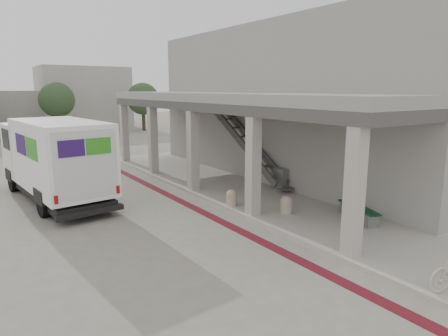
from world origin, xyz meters
TOP-DOWN VIEW (x-y plane):
  - ground at (0.00, 0.00)m, footprint 120.00×120.00m
  - bike_lane_stripe at (1.00, 2.00)m, footprint 0.35×40.00m
  - sidewalk at (4.00, 0.00)m, footprint 4.40×28.00m
  - transit_building at (6.83, 4.50)m, footprint 7.60×17.00m
  - tree_mid at (2.00, 30.00)m, footprint 3.20×3.20m
  - tree_right at (10.00, 29.00)m, footprint 3.20×3.20m
  - fedex_truck at (-2.85, 6.39)m, footprint 2.93×7.40m
  - bench at (4.51, -1.83)m, footprint 0.97×1.87m
  - bollard_near at (3.10, -0.04)m, footprint 0.39×0.39m
  - bollard_far at (2.10, 1.71)m, footprint 0.39×0.39m
  - utility_cabinet at (5.00, 2.38)m, footprint 0.44×0.56m

SIDE VIEW (x-z plane):
  - ground at x=0.00m, z-range 0.00..0.00m
  - bike_lane_stripe at x=1.00m, z-range 0.00..0.01m
  - sidewalk at x=4.00m, z-range 0.00..0.12m
  - bollard_far at x=2.10m, z-range 0.12..0.70m
  - bollard_near at x=3.10m, z-range 0.12..0.71m
  - bench at x=4.51m, z-range 0.21..0.65m
  - utility_cabinet at x=5.00m, z-range 0.12..1.02m
  - fedex_truck at x=-2.85m, z-range 0.10..3.18m
  - tree_mid at x=2.00m, z-range 0.78..5.58m
  - tree_right at x=10.00m, z-range 0.78..5.58m
  - transit_building at x=6.83m, z-range -0.10..6.90m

